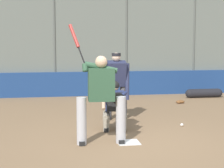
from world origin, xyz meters
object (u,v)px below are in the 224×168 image
(spare_bat_near_backstop, at_px, (114,98))
(fielding_glove_on_dirt, at_px, (180,102))
(umpire_home, at_px, (116,84))
(baseball_loose, at_px, (182,125))
(batter_at_plate, at_px, (101,96))
(equipment_bag_dugout_side, at_px, (204,93))
(catcher_behind_plate, at_px, (115,105))

(spare_bat_near_backstop, height_order, fielding_glove_on_dirt, fielding_glove_on_dirt)
(umpire_home, bearing_deg, baseball_loose, 143.64)
(batter_at_plate, xyz_separation_m, equipment_bag_dugout_side, (-4.42, -5.38, -0.78))
(equipment_bag_dugout_side, bearing_deg, baseball_loose, 60.90)
(batter_at_plate, relative_size, catcher_behind_plate, 2.11)
(batter_at_plate, bearing_deg, spare_bat_near_backstop, -100.14)
(fielding_glove_on_dirt, xyz_separation_m, baseball_loose, (1.08, 3.14, -0.01))
(umpire_home, height_order, spare_bat_near_backstop, umpire_home)
(umpire_home, relative_size, equipment_bag_dugout_side, 1.24)
(fielding_glove_on_dirt, distance_m, equipment_bag_dugout_side, 1.66)
(catcher_behind_plate, bearing_deg, umpire_home, -92.35)
(catcher_behind_plate, height_order, umpire_home, umpire_home)
(catcher_behind_plate, xyz_separation_m, fielding_glove_on_dirt, (-2.69, -3.21, -0.52))
(batter_at_plate, relative_size, fielding_glove_on_dirt, 8.16)
(umpire_home, bearing_deg, equipment_bag_dugout_side, -139.19)
(catcher_behind_plate, distance_m, equipment_bag_dugout_side, 5.84)
(batter_at_plate, height_order, equipment_bag_dugout_side, batter_at_plate)
(fielding_glove_on_dirt, bearing_deg, spare_bat_near_backstop, -34.11)
(baseball_loose, bearing_deg, equipment_bag_dugout_side, -119.10)
(umpire_home, xyz_separation_m, baseball_loose, (-1.38, 1.03, -0.88))
(catcher_behind_plate, height_order, fielding_glove_on_dirt, catcher_behind_plate)
(batter_at_plate, relative_size, baseball_loose, 31.32)
(batter_at_plate, distance_m, catcher_behind_plate, 1.25)
(umpire_home, xyz_separation_m, fielding_glove_on_dirt, (-2.46, -2.11, -0.86))
(fielding_glove_on_dirt, bearing_deg, baseball_loose, 71.02)
(batter_at_plate, height_order, spare_bat_near_backstop, batter_at_plate)
(umpire_home, relative_size, spare_bat_near_backstop, 2.33)
(spare_bat_near_backstop, bearing_deg, baseball_loose, -48.27)
(batter_at_plate, relative_size, umpire_home, 1.37)
(equipment_bag_dugout_side, bearing_deg, fielding_glove_on_dirt, 40.25)
(fielding_glove_on_dirt, relative_size, baseball_loose, 3.84)
(fielding_glove_on_dirt, bearing_deg, catcher_behind_plate, 50.07)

